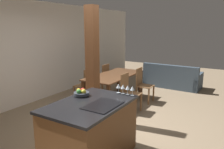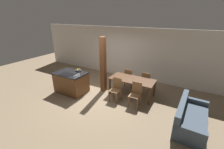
{
  "view_description": "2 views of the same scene",
  "coord_description": "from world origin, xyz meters",
  "px_view_note": "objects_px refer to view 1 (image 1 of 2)",
  "views": [
    {
      "loc": [
        -3.59,
        -2.32,
        2.02
      ],
      "look_at": [
        0.6,
        0.2,
        0.95
      ],
      "focal_mm": 35.0,
      "sensor_mm": 36.0,
      "label": 1
    },
    {
      "loc": [
        3.48,
        -4.85,
        3.27
      ],
      "look_at": [
        0.6,
        0.2,
        0.95
      ],
      "focal_mm": 24.0,
      "sensor_mm": 36.0,
      "label": 2
    }
  ],
  "objects_px": {
    "wine_glass_near": "(132,88)",
    "dining_chair_far_left": "(85,85)",
    "fruit_bowl": "(81,93)",
    "wine_glass_end": "(118,86)",
    "dining_table": "(114,78)",
    "dining_chair_far_right": "(103,78)",
    "wine_glass_middle": "(128,88)",
    "dining_chair_near_right": "(143,84)",
    "wine_glass_far": "(123,87)",
    "couch": "(172,79)",
    "dining_chair_near_left": "(129,92)",
    "timber_post": "(92,66)",
    "kitchen_island": "(91,131)"
  },
  "relations": [
    {
      "from": "wine_glass_far",
      "to": "dining_chair_far_right",
      "type": "height_order",
      "value": "wine_glass_far"
    },
    {
      "from": "fruit_bowl",
      "to": "wine_glass_middle",
      "type": "relative_size",
      "value": 1.6
    },
    {
      "from": "wine_glass_far",
      "to": "couch",
      "type": "relative_size",
      "value": 0.08
    },
    {
      "from": "wine_glass_near",
      "to": "wine_glass_end",
      "type": "height_order",
      "value": "same"
    },
    {
      "from": "wine_glass_near",
      "to": "dining_chair_far_left",
      "type": "bearing_deg",
      "value": 55.49
    },
    {
      "from": "fruit_bowl",
      "to": "wine_glass_end",
      "type": "xyz_separation_m",
      "value": [
        0.43,
        -0.45,
        0.07
      ]
    },
    {
      "from": "fruit_bowl",
      "to": "dining_table",
      "type": "height_order",
      "value": "fruit_bowl"
    },
    {
      "from": "couch",
      "to": "wine_glass_middle",
      "type": "bearing_deg",
      "value": 97.84
    },
    {
      "from": "wine_glass_far",
      "to": "wine_glass_end",
      "type": "height_order",
      "value": "same"
    },
    {
      "from": "wine_glass_middle",
      "to": "dining_table",
      "type": "xyz_separation_m",
      "value": [
        1.87,
        1.35,
        -0.39
      ]
    },
    {
      "from": "wine_glass_middle",
      "to": "dining_chair_near_right",
      "type": "xyz_separation_m",
      "value": [
        2.29,
        0.7,
        -0.56
      ]
    },
    {
      "from": "wine_glass_far",
      "to": "timber_post",
      "type": "height_order",
      "value": "timber_post"
    },
    {
      "from": "dining_chair_near_right",
      "to": "dining_chair_far_right",
      "type": "bearing_deg",
      "value": 90.0
    },
    {
      "from": "wine_glass_middle",
      "to": "wine_glass_end",
      "type": "relative_size",
      "value": 1.0
    },
    {
      "from": "kitchen_island",
      "to": "fruit_bowl",
      "type": "distance_m",
      "value": 0.63
    },
    {
      "from": "wine_glass_end",
      "to": "dining_chair_far_right",
      "type": "height_order",
      "value": "wine_glass_end"
    },
    {
      "from": "wine_glass_end",
      "to": "wine_glass_far",
      "type": "bearing_deg",
      "value": -90.0
    },
    {
      "from": "wine_glass_far",
      "to": "wine_glass_end",
      "type": "relative_size",
      "value": 1.0
    },
    {
      "from": "wine_glass_middle",
      "to": "dining_chair_far_left",
      "type": "height_order",
      "value": "wine_glass_middle"
    },
    {
      "from": "wine_glass_near",
      "to": "dining_chair_far_right",
      "type": "height_order",
      "value": "wine_glass_near"
    },
    {
      "from": "dining_chair_near_right",
      "to": "dining_chair_far_right",
      "type": "distance_m",
      "value": 1.32
    },
    {
      "from": "dining_chair_near_left",
      "to": "dining_chair_near_right",
      "type": "height_order",
      "value": "same"
    },
    {
      "from": "kitchen_island",
      "to": "fruit_bowl",
      "type": "bearing_deg",
      "value": 58.87
    },
    {
      "from": "dining_chair_near_right",
      "to": "couch",
      "type": "distance_m",
      "value": 1.95
    },
    {
      "from": "kitchen_island",
      "to": "wine_glass_end",
      "type": "xyz_separation_m",
      "value": [
        0.62,
        -0.13,
        0.58
      ]
    },
    {
      "from": "wine_glass_far",
      "to": "dining_table",
      "type": "relative_size",
      "value": 0.08
    },
    {
      "from": "wine_glass_near",
      "to": "wine_glass_middle",
      "type": "distance_m",
      "value": 0.09
    },
    {
      "from": "dining_table",
      "to": "dining_chair_near_right",
      "type": "relative_size",
      "value": 2.03
    },
    {
      "from": "wine_glass_near",
      "to": "wine_glass_middle",
      "type": "xyz_separation_m",
      "value": [
        0.0,
        0.09,
        0.0
      ]
    },
    {
      "from": "couch",
      "to": "dining_chair_far_left",
      "type": "bearing_deg",
      "value": 62.3
    },
    {
      "from": "dining_table",
      "to": "couch",
      "type": "xyz_separation_m",
      "value": [
        2.35,
        -0.92,
        -0.39
      ]
    },
    {
      "from": "dining_table",
      "to": "dining_chair_far_right",
      "type": "relative_size",
      "value": 2.03
    },
    {
      "from": "wine_glass_middle",
      "to": "wine_glass_end",
      "type": "height_order",
      "value": "same"
    },
    {
      "from": "dining_chair_near_left",
      "to": "dining_chair_near_right",
      "type": "distance_m",
      "value": 0.85
    },
    {
      "from": "wine_glass_near",
      "to": "dining_table",
      "type": "distance_m",
      "value": 2.39
    },
    {
      "from": "wine_glass_end",
      "to": "dining_chair_near_right",
      "type": "relative_size",
      "value": 0.17
    },
    {
      "from": "wine_glass_near",
      "to": "wine_glass_far",
      "type": "bearing_deg",
      "value": 90.0
    },
    {
      "from": "dining_chair_near_left",
      "to": "timber_post",
      "type": "distance_m",
      "value": 1.21
    },
    {
      "from": "dining_chair_near_left",
      "to": "wine_glass_end",
      "type": "bearing_deg",
      "value": -160.11
    },
    {
      "from": "dining_table",
      "to": "dining_chair_near_left",
      "type": "distance_m",
      "value": 0.8
    },
    {
      "from": "dining_chair_near_left",
      "to": "dining_chair_near_right",
      "type": "xyz_separation_m",
      "value": [
        0.85,
        0.0,
        0.0
      ]
    },
    {
      "from": "wine_glass_end",
      "to": "timber_post",
      "type": "distance_m",
      "value": 1.12
    },
    {
      "from": "wine_glass_far",
      "to": "kitchen_island",
      "type": "bearing_deg",
      "value": 160.28
    },
    {
      "from": "wine_glass_middle",
      "to": "couch",
      "type": "height_order",
      "value": "wine_glass_middle"
    },
    {
      "from": "wine_glass_near",
      "to": "dining_table",
      "type": "height_order",
      "value": "wine_glass_near"
    },
    {
      "from": "fruit_bowl",
      "to": "dining_chair_far_right",
      "type": "distance_m",
      "value": 3.09
    },
    {
      "from": "timber_post",
      "to": "wine_glass_far",
      "type": "bearing_deg",
      "value": -119.02
    },
    {
      "from": "dining_chair_far_left",
      "to": "timber_post",
      "type": "relative_size",
      "value": 0.38
    },
    {
      "from": "dining_chair_near_right",
      "to": "wine_glass_near",
      "type": "bearing_deg",
      "value": -161.15
    },
    {
      "from": "dining_chair_near_left",
      "to": "dining_chair_far_left",
      "type": "distance_m",
      "value": 1.32
    }
  ]
}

